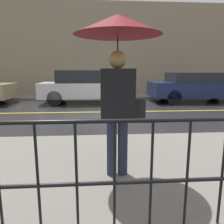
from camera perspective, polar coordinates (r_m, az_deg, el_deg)
ground_plane at (r=8.28m, az=4.48°, el=0.11°), size 80.00×80.00×0.00m
sidewalk_near at (r=3.57m, az=17.16°, el=-13.65°), size 28.00×3.14×0.14m
sidewalk_far at (r=12.65m, az=1.42°, el=4.13°), size 28.00×2.01×0.14m
lane_marking at (r=8.28m, az=4.49°, el=0.13°), size 25.20×0.12×0.01m
building_storefront at (r=13.78m, az=0.98°, el=15.87°), size 28.00×0.30×5.52m
pedestrian at (r=2.76m, az=1.60°, el=16.14°), size 1.06×1.06×2.03m
car_white at (r=10.48m, az=-7.66°, el=6.57°), size 3.99×1.75×1.54m
car_navy at (r=11.55m, az=20.96°, el=6.18°), size 4.52×1.86×1.44m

